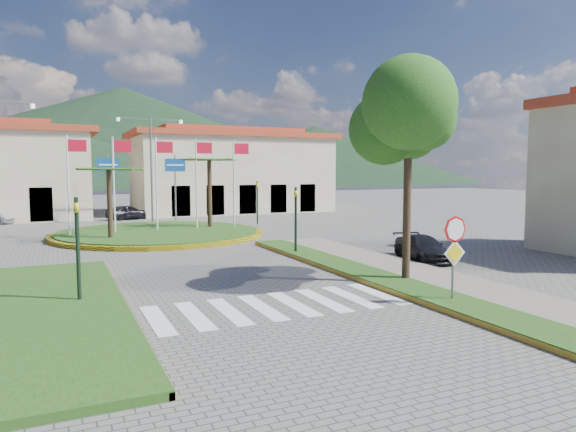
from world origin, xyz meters
name	(u,v)px	position (x,y,z in m)	size (l,w,h in m)	color
ground	(345,349)	(0.00, 0.00, 0.00)	(160.00, 160.00, 0.00)	slate
sidewalk_right	(480,298)	(6.00, 2.00, 0.07)	(4.00, 28.00, 0.15)	gray
verge_right	(449,301)	(4.80, 2.00, 0.09)	(1.60, 28.00, 0.18)	#1E4213
median_left	(30,311)	(-6.50, 6.00, 0.09)	(5.00, 14.00, 0.18)	#1E4213
crosswalk	(275,306)	(0.00, 4.00, 0.01)	(8.00, 3.00, 0.01)	silver
roundabout_island	(159,233)	(0.00, 22.00, 0.17)	(12.70, 12.70, 6.00)	yellow
stop_sign	(454,245)	(4.90, 1.96, 1.79)	(0.80, 0.11, 2.65)	slate
deciduous_tree	(408,136)	(5.50, 5.00, 5.18)	(3.60, 3.60, 6.80)	black
traffic_light_left	(78,240)	(-5.20, 6.50, 1.94)	(0.15, 0.18, 3.20)	black
traffic_light_right	(296,214)	(4.50, 12.00, 1.94)	(0.15, 0.18, 3.20)	black
traffic_light_far	(257,198)	(8.00, 26.00, 1.94)	(0.18, 0.15, 3.20)	black
direction_sign_west	(108,176)	(-2.00, 30.97, 3.53)	(1.60, 0.14, 5.20)	slate
direction_sign_east	(175,176)	(3.00, 30.97, 3.53)	(1.60, 0.14, 5.20)	slate
street_lamp_centre	(151,164)	(1.00, 30.00, 4.50)	(4.80, 0.16, 8.00)	slate
building_right	(232,171)	(10.00, 38.00, 3.90)	(19.08, 9.54, 8.05)	#C0B191
hill_far_mid	(124,135)	(15.00, 160.00, 15.00)	(180.00, 180.00, 30.00)	black
hill_far_east	(315,155)	(70.00, 135.00, 9.00)	(120.00, 120.00, 18.00)	black
hill_near_back	(33,154)	(-10.00, 130.00, 8.00)	(110.00, 110.00, 16.00)	black
car_dark_a	(128,212)	(-0.30, 33.71, 0.60)	(1.41, 3.51, 1.20)	black
car_dark_b	(203,207)	(6.62, 36.34, 0.62)	(1.31, 3.75, 1.24)	black
car_side_right	(423,248)	(9.08, 8.45, 0.54)	(1.51, 3.72, 1.08)	black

